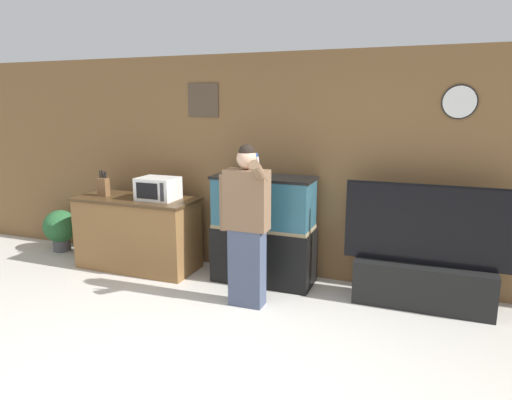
{
  "coord_description": "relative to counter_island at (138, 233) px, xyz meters",
  "views": [
    {
      "loc": [
        1.54,
        -2.56,
        2.03
      ],
      "look_at": [
        -0.12,
        1.75,
        1.05
      ],
      "focal_mm": 32.0,
      "sensor_mm": 36.0,
      "label": 1
    }
  ],
  "objects": [
    {
      "name": "ground_plane",
      "position": [
        1.8,
        -2.01,
        -0.45
      ],
      "size": [
        18.0,
        18.0,
        0.0
      ],
      "primitive_type": "plane",
      "color": "beige"
    },
    {
      "name": "aquarium_on_stand",
      "position": [
        1.62,
        0.14,
        0.17
      ],
      "size": [
        1.15,
        0.48,
        1.24
      ],
      "color": "black",
      "rests_on": "ground_plane"
    },
    {
      "name": "counter_island",
      "position": [
        0.0,
        0.0,
        0.0
      ],
      "size": [
        1.52,
        0.66,
        0.9
      ],
      "color": "brown",
      "rests_on": "ground_plane"
    },
    {
      "name": "potted_plant",
      "position": [
        -1.41,
        0.17,
        -0.12
      ],
      "size": [
        0.45,
        0.45,
        0.58
      ],
      "color": "#4C4C51",
      "rests_on": "ground_plane"
    },
    {
      "name": "microwave",
      "position": [
        0.31,
        0.02,
        0.58
      ],
      "size": [
        0.46,
        0.36,
        0.27
      ],
      "color": "white",
      "rests_on": "counter_island"
    },
    {
      "name": "tv_on_stand",
      "position": [
        3.36,
        0.1,
        -0.08
      ],
      "size": [
        1.62,
        0.4,
        1.26
      ],
      "color": "black",
      "rests_on": "ground_plane"
    },
    {
      "name": "person_standing",
      "position": [
        1.67,
        -0.52,
        0.41
      ],
      "size": [
        0.52,
        0.39,
        1.65
      ],
      "color": "#424C66",
      "rests_on": "ground_plane"
    },
    {
      "name": "wall_back_paneled",
      "position": [
        1.8,
        0.5,
        0.85
      ],
      "size": [
        10.0,
        0.08,
        2.6
      ],
      "color": "brown",
      "rests_on": "ground_plane"
    },
    {
      "name": "knife_block",
      "position": [
        -0.44,
        -0.05,
        0.57
      ],
      "size": [
        0.13,
        0.09,
        0.32
      ],
      "color": "brown",
      "rests_on": "counter_island"
    }
  ]
}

